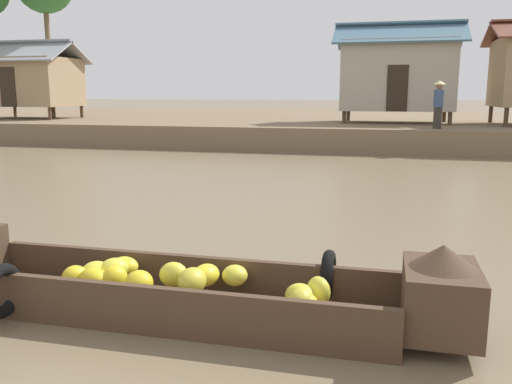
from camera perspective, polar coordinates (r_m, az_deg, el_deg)
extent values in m
plane|color=#726047|center=(11.29, 5.75, -0.31)|extent=(300.00, 300.00, 0.00)
cube|color=#756047|center=(28.78, 10.85, 7.06)|extent=(160.00, 20.00, 0.89)
cube|color=#473323|center=(5.36, -8.94, -12.23)|extent=(4.30, 1.02, 0.12)
cube|color=#473323|center=(5.68, -7.17, -8.39)|extent=(4.30, 0.09, 0.34)
cube|color=#473323|center=(4.88, -11.17, -11.75)|extent=(4.30, 0.09, 0.34)
cube|color=#473323|center=(4.88, 19.18, -10.78)|extent=(0.62, 0.86, 0.56)
cone|color=#473323|center=(4.76, 19.45, -6.52)|extent=(0.56, 0.56, 0.20)
cube|color=#473323|center=(5.68, -17.68, -8.66)|extent=(0.20, 0.91, 0.05)
torus|color=black|center=(5.45, 7.76, -8.85)|extent=(0.12, 0.52, 0.52)
torus|color=black|center=(5.52, -25.61, -9.57)|extent=(0.12, 0.52, 0.52)
ellipsoid|color=yellow|center=(4.64, 5.11, -12.06)|extent=(0.35, 0.34, 0.24)
ellipsoid|color=yellow|center=(5.39, -17.02, -8.90)|extent=(0.39, 0.33, 0.21)
ellipsoid|color=yellow|center=(5.09, -12.42, -9.49)|extent=(0.36, 0.36, 0.23)
ellipsoid|color=yellow|center=(5.34, -14.92, -8.97)|extent=(0.32, 0.33, 0.26)
ellipsoid|color=yellow|center=(5.57, -14.96, -7.94)|extent=(0.38, 0.37, 0.22)
ellipsoid|color=yellow|center=(5.54, -18.85, -8.65)|extent=(0.32, 0.33, 0.24)
ellipsoid|color=gold|center=(4.98, -6.86, -9.46)|extent=(0.29, 0.33, 0.25)
ellipsoid|color=gold|center=(4.64, 4.85, -11.80)|extent=(0.27, 0.30, 0.26)
ellipsoid|color=yellow|center=(5.61, -16.79, -8.15)|extent=(0.37, 0.36, 0.20)
ellipsoid|color=yellow|center=(5.30, -2.29, -8.92)|extent=(0.35, 0.35, 0.21)
ellipsoid|color=yellow|center=(4.84, 4.82, -11.12)|extent=(0.36, 0.32, 0.24)
ellipsoid|color=yellow|center=(5.28, -5.38, -8.85)|extent=(0.32, 0.35, 0.22)
ellipsoid|color=yellow|center=(4.87, 6.72, -10.51)|extent=(0.31, 0.30, 0.27)
ellipsoid|color=yellow|center=(5.19, -8.83, -8.75)|extent=(0.30, 0.25, 0.25)
ellipsoid|color=yellow|center=(5.68, -13.92, -7.74)|extent=(0.32, 0.27, 0.20)
cylinder|color=#4C3826|center=(26.41, -21.23, 7.84)|extent=(0.16, 0.16, 0.59)
cylinder|color=#4C3826|center=(30.86, -24.42, 7.91)|extent=(0.16, 0.16, 0.59)
cylinder|color=#4C3826|center=(28.61, -18.18, 8.19)|extent=(0.16, 0.16, 0.59)
cube|color=#9E8460|center=(28.61, -23.16, 10.76)|extent=(4.31, 3.05, 2.28)
cube|color=#2D2319|center=(27.38, -25.08, 10.15)|extent=(0.80, 0.04, 1.80)
cube|color=#9399A0|center=(28.07, -24.33, 13.64)|extent=(5.01, 2.00, 1.09)
cube|color=#9399A0|center=(29.28, -22.46, 13.61)|extent=(5.01, 2.00, 1.09)
cylinder|color=#4C3826|center=(22.19, 9.43, 7.91)|extent=(0.16, 0.16, 0.51)
cylinder|color=#4C3826|center=(22.24, 20.08, 7.42)|extent=(0.16, 0.16, 0.51)
cylinder|color=#4C3826|center=(24.48, 9.87, 8.14)|extent=(0.16, 0.16, 0.51)
cylinder|color=#4C3826|center=(24.53, 19.52, 7.69)|extent=(0.16, 0.16, 0.51)
cube|color=#B2A893|center=(23.26, 14.93, 11.92)|extent=(4.49, 2.70, 2.82)
cube|color=#2D2319|center=(21.88, 14.91, 10.69)|extent=(0.80, 0.04, 1.80)
cube|color=slate|center=(22.69, 15.16, 16.21)|extent=(5.19, 1.83, 0.98)
cube|color=slate|center=(24.04, 15.10, 15.88)|extent=(5.19, 1.83, 0.98)
cylinder|color=#4C3826|center=(21.58, 25.24, 7.25)|extent=(0.16, 0.16, 0.71)
cylinder|color=#4C3826|center=(24.63, 23.86, 7.65)|extent=(0.16, 0.16, 0.71)
cylinder|color=brown|center=(28.75, -21.30, 13.40)|extent=(0.24, 0.24, 5.99)
cylinder|color=#332D28|center=(19.72, 18.88, 7.52)|extent=(0.28, 0.28, 0.75)
cylinder|color=#384C70|center=(19.70, 19.00, 9.48)|extent=(0.34, 0.34, 0.60)
sphere|color=#9E7556|center=(19.70, 19.07, 10.70)|extent=(0.22, 0.22, 0.22)
cone|color=tan|center=(19.70, 19.10, 11.05)|extent=(0.44, 0.44, 0.14)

